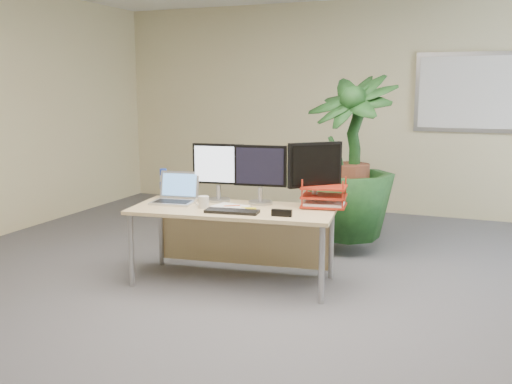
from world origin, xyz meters
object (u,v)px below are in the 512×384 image
at_px(monitor_right, 260,170).
at_px(laptop, 176,195).
at_px(floor_plant, 349,177).
at_px(desk, 236,221).
at_px(monitor_left, 218,168).

relative_size(monitor_right, laptop, 1.28).
distance_m(floor_plant, monitor_right, 1.17).
bearing_deg(desk, monitor_right, 43.14).
distance_m(desk, floor_plant, 1.39).
height_order(desk, laptop, laptop).
xyz_separation_m(desk, monitor_left, (-0.22, 0.13, 0.42)).
xyz_separation_m(desk, floor_plant, (0.69, 1.18, 0.24)).
xyz_separation_m(monitor_right, laptop, (-0.71, -0.20, -0.22)).
distance_m(floor_plant, monitor_left, 1.40).
bearing_deg(monitor_left, monitor_right, 3.76).
height_order(floor_plant, monitor_right, floor_plant).
height_order(desk, floor_plant, floor_plant).
height_order(floor_plant, laptop, floor_plant).
height_order(monitor_right, laptop, monitor_right).
relative_size(monitor_left, monitor_right, 1.00).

